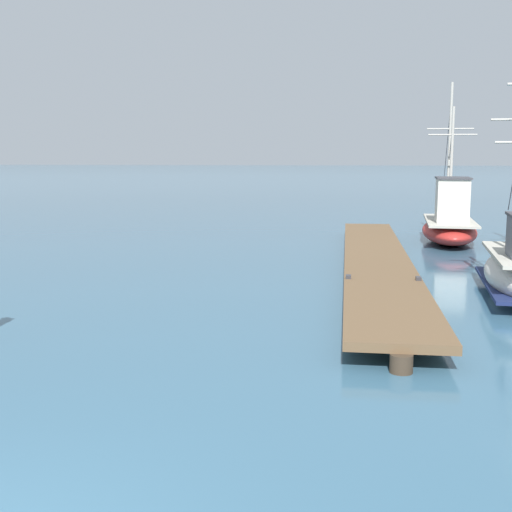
% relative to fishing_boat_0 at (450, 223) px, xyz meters
% --- Properties ---
extents(floating_dock, '(2.28, 18.42, 0.53)m').
position_rel_fishing_boat_0_xyz_m(floating_dock, '(-3.17, -6.60, -0.40)').
color(floating_dock, brown).
rests_on(floating_dock, ground).
extents(fishing_boat_0, '(2.51, 7.10, 6.09)m').
position_rel_fishing_boat_0_xyz_m(fishing_boat_0, '(0.00, 0.00, 0.00)').
color(fishing_boat_0, '#AD2823').
rests_on(fishing_boat_0, ground).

